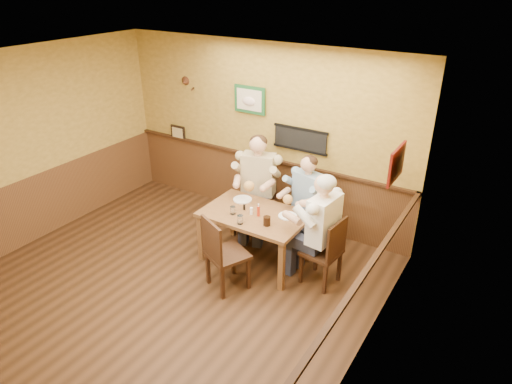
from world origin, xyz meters
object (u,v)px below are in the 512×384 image
chair_right_end (322,250)px  salt_shaker (251,211)px  cola_tumbler (267,221)px  chair_near_side (227,253)px  chair_back_left (258,203)px  water_glass_left (233,210)px  pepper_shaker (244,207)px  dining_table (255,219)px  diner_tan_shirt (258,190)px  water_glass_mid (240,220)px  hot_sauce_bottle (258,211)px  diner_blue_polo (307,206)px  chair_back_right (307,217)px  diner_white_elder (323,237)px

chair_right_end → salt_shaker: (-1.01, -0.08, 0.32)m
chair_right_end → cola_tumbler: chair_right_end is taller
chair_near_side → chair_back_left: bearing=-49.1°
water_glass_left → cola_tumbler: (0.54, -0.01, 0.01)m
chair_back_left → chair_right_end: (1.36, -0.67, -0.02)m
pepper_shaker → dining_table: bearing=-1.3°
chair_back_left → diner_tan_shirt: size_ratio=0.70×
chair_back_left → salt_shaker: 0.89m
water_glass_mid → hot_sauce_bottle: (0.09, 0.30, 0.02)m
chair_back_left → cola_tumbler: 1.16m
chair_near_side → diner_blue_polo: diner_blue_polo is taller
water_glass_mid → salt_shaker: water_glass_mid is taller
chair_back_left → chair_back_right: (0.79, 0.07, -0.06)m
water_glass_left → salt_shaker: bearing=29.8°
diner_blue_polo → water_glass_mid: diner_blue_polo is taller
cola_tumbler → salt_shaker: bearing=156.9°
diner_white_elder → salt_shaker: bearing=-78.4°
chair_back_right → water_glass_left: 1.21m
water_glass_left → pepper_shaker: size_ratio=1.42×
chair_back_right → diner_blue_polo: 0.19m
chair_back_right → hot_sauce_bottle: 0.96m
chair_right_end → diner_blue_polo: diner_blue_polo is taller
chair_back_left → hot_sauce_bottle: chair_back_left is taller
diner_blue_polo → dining_table: bearing=-103.4°
diner_tan_shirt → chair_back_right: bearing=-10.3°
water_glass_left → salt_shaker: water_glass_left is taller
chair_near_side → diner_white_elder: (0.97, 0.71, 0.18)m
diner_blue_polo → pepper_shaker: 0.98m
salt_shaker → pepper_shaker: size_ratio=1.28×
chair_near_side → cola_tumbler: (0.28, 0.49, 0.30)m
salt_shaker → chair_back_right: bearing=62.1°
chair_right_end → hot_sauce_bottle: bearing=-78.6°
pepper_shaker → salt_shaker: bearing=-20.9°
diner_white_elder → diner_blue_polo: bearing=-135.5°
diner_blue_polo → water_glass_mid: size_ratio=10.45×
dining_table → diner_white_elder: diner_white_elder is taller
chair_back_left → diner_blue_polo: 0.80m
chair_back_right → diner_blue_polo: diner_blue_polo is taller
chair_right_end → hot_sauce_bottle: chair_right_end is taller
hot_sauce_bottle → salt_shaker: size_ratio=1.61×
chair_back_right → cola_tumbler: size_ratio=7.17×
chair_back_right → diner_white_elder: diner_white_elder is taller
chair_near_side → hot_sauce_bottle: bearing=-70.5°
chair_back_right → pepper_shaker: bearing=-112.5°
dining_table → diner_blue_polo: size_ratio=1.11×
diner_tan_shirt → water_glass_mid: (0.36, -1.04, 0.10)m
diner_blue_polo → hot_sauce_bottle: (-0.33, -0.82, 0.20)m
pepper_shaker → chair_near_side: bearing=-74.2°
chair_right_end → diner_blue_polo: (-0.57, 0.75, 0.15)m
chair_back_left → water_glass_left: (0.14, -0.88, 0.31)m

